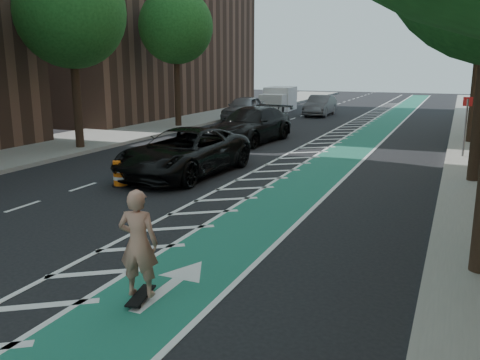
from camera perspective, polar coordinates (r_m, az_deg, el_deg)
The scene contains 19 objects.
ground at distance 12.73m, azimuth -13.13°, elevation -4.50°, with size 120.00×120.00×0.00m, color black.
bike_lane at distance 20.53m, azimuth 10.75°, elevation 2.25°, with size 2.00×90.00×0.01m, color #1C625A.
buffer_strip at distance 20.90m, azimuth 6.73°, elevation 2.57°, with size 1.40×90.00×0.01m, color silver.
sidewalk_left at distance 26.18m, azimuth -17.05°, elevation 4.35°, with size 5.00×90.00×0.15m, color gray.
curb_right at distance 20.06m, azimuth 22.10°, elevation 1.48°, with size 0.12×90.00×0.16m, color gray.
curb_left at distance 24.68m, azimuth -12.69°, elevation 4.12°, with size 0.12×90.00×0.16m, color gray.
tree_l_c at distance 23.45m, azimuth -18.16°, elevation 17.32°, with size 4.20×4.20×7.90m.
tree_l_d at distance 29.95m, azimuth -7.64°, elevation 16.75°, with size 4.20×4.20×7.90m.
sign_post at distance 21.85m, azimuth 23.99°, elevation 5.57°, with size 0.35×0.08×2.47m.
skateboard at distance 8.56m, azimuth -11.07°, elevation -12.65°, with size 0.39×0.83×0.11m.
skateboarder at distance 8.21m, azimuth -11.34°, elevation -6.98°, with size 0.64×0.42×1.76m, color tan.
suv_near at distance 17.45m, azimuth -6.25°, elevation 3.14°, with size 2.62×5.69×1.58m, color black.
suv_far at distance 24.65m, azimuth 1.26°, elevation 6.20°, with size 2.34×5.76×1.67m, color black.
car_silver at distance 34.52m, azimuth 0.50°, elevation 8.09°, with size 1.90×4.72×1.61m, color gray.
car_grey at distance 37.95m, azimuth 8.99°, elevation 8.28°, with size 1.55×4.46×1.47m, color #5B5A5F.
box_truck at distance 41.43m, azimuth 4.35°, elevation 8.95°, with size 2.24×4.57×1.86m.
barrel_a at distance 16.24m, azimuth -13.24°, elevation 0.65°, with size 0.59×0.59×0.80m.
barrel_b at distance 23.34m, azimuth -4.89°, elevation 4.66°, with size 0.60×0.60×0.82m.
barrel_c at distance 29.39m, azimuth 3.85°, elevation 6.52°, with size 0.71×0.71×0.96m.
Camera 1 is at (7.32, -9.72, 3.76)m, focal length 38.00 mm.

